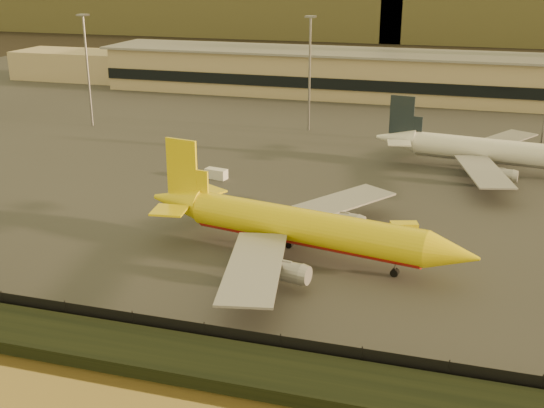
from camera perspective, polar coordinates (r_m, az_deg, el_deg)
The scene contains 10 objects.
ground at distance 82.19m, azimuth -3.52°, elevation -6.94°, with size 900.00×900.00×0.00m, color black.
embankment at distance 68.21m, azimuth -8.54°, elevation -12.48°, with size 320.00×7.00×1.40m, color black.
tarmac at distance 169.85m, azimuth 7.59°, elevation 7.02°, with size 320.00×220.00×0.20m, color #2D2D2D.
perimeter_fence at distance 70.99m, azimuth -7.19°, elevation -10.46°, with size 300.00×0.05×2.20m, color black.
terminal_building at distance 200.86m, azimuth 4.98°, elevation 10.84°, with size 202.00×25.00×12.60m.
apron_light_masts at distance 145.76m, azimuth 12.47°, elevation 10.90°, with size 152.20×12.20×25.40m.
dhl_cargo_jet at distance 88.10m, azimuth 2.34°, elevation -1.97°, with size 45.79×44.24×13.72m.
white_narrowbody_jet at distance 130.90m, azimuth 18.06°, elevation 4.18°, with size 44.15×42.71×12.69m.
gse_vehicle_yellow at distance 98.31m, azimuth 10.98°, elevation -2.00°, with size 3.82×1.72×1.72m, color yellow.
gse_vehicle_white at distance 121.68m, azimuth -4.69°, elevation 2.54°, with size 3.92×1.77×1.77m, color silver.
Camera 1 is at (25.85, -68.83, 36.72)m, focal length 45.00 mm.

